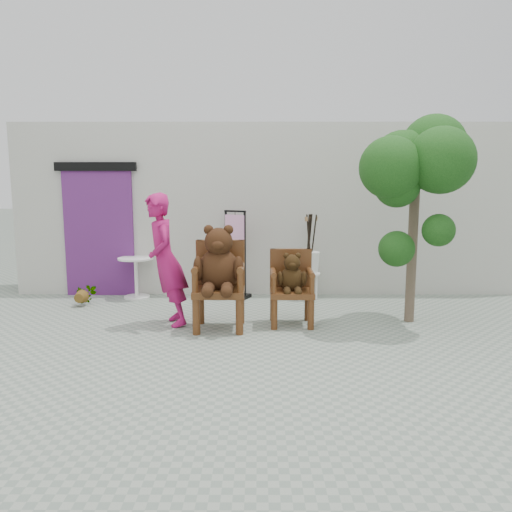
# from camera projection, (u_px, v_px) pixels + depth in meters

# --- Properties ---
(ground_plane) EXTENTS (60.00, 60.00, 0.00)m
(ground_plane) POSITION_uv_depth(u_px,v_px,m) (275.00, 341.00, 6.32)
(ground_plane) COLOR gray
(ground_plane) RESTS_ON ground
(back_wall) EXTENTS (9.00, 1.00, 3.00)m
(back_wall) POSITION_uv_depth(u_px,v_px,m) (270.00, 209.00, 9.16)
(back_wall) COLOR beige
(back_wall) RESTS_ON ground
(doorway) EXTENTS (1.40, 0.11, 2.33)m
(doorway) POSITION_uv_depth(u_px,v_px,m) (99.00, 230.00, 8.71)
(doorway) COLOR #5C2267
(doorway) RESTS_ON ground
(chair_big) EXTENTS (0.68, 0.75, 1.43)m
(chair_big) POSITION_uv_depth(u_px,v_px,m) (219.00, 270.00, 6.74)
(chair_big) COLOR #45240E
(chair_big) RESTS_ON ground
(chair_small) EXTENTS (0.60, 0.55, 1.05)m
(chair_small) POSITION_uv_depth(u_px,v_px,m) (292.00, 281.00, 6.98)
(chair_small) COLOR #45240E
(chair_small) RESTS_ON ground
(person) EXTENTS (0.64, 0.78, 1.84)m
(person) POSITION_uv_depth(u_px,v_px,m) (166.00, 260.00, 6.88)
(person) COLOR #A8145B
(person) RESTS_ON ground
(cafe_table) EXTENTS (0.60, 0.60, 0.70)m
(cafe_table) POSITION_uv_depth(u_px,v_px,m) (136.00, 273.00, 8.59)
(cafe_table) COLOR white
(cafe_table) RESTS_ON ground
(display_stand) EXTENTS (0.56, 0.51, 1.51)m
(display_stand) POSITION_uv_depth(u_px,v_px,m) (235.00, 265.00, 8.56)
(display_stand) COLOR black
(display_stand) RESTS_ON ground
(stool_bucket) EXTENTS (0.32, 0.32, 1.45)m
(stool_bucket) POSITION_uv_depth(u_px,v_px,m) (311.00, 262.00, 8.47)
(stool_bucket) COLOR white
(stool_bucket) RESTS_ON ground
(tree) EXTENTS (1.53, 1.59, 2.91)m
(tree) POSITION_uv_depth(u_px,v_px,m) (418.00, 163.00, 6.75)
(tree) COLOR #493A2C
(tree) RESTS_ON ground
(potted_plant) EXTENTS (0.35, 0.31, 0.37)m
(potted_plant) POSITION_uv_depth(u_px,v_px,m) (84.00, 294.00, 8.12)
(potted_plant) COLOR black
(potted_plant) RESTS_ON ground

